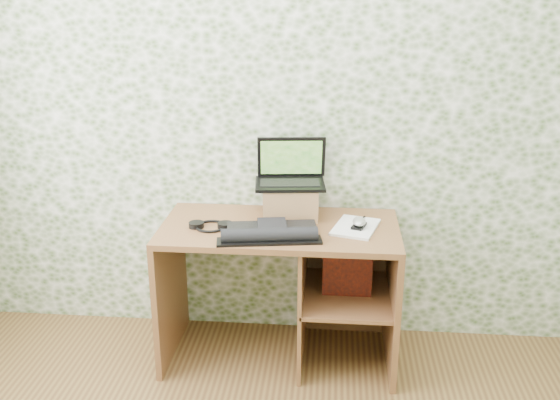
# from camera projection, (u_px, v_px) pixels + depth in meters

# --- Properties ---
(wall_back) EXTENTS (3.50, 0.00, 3.50)m
(wall_back) POSITION_uv_depth(u_px,v_px,m) (285.00, 106.00, 3.25)
(wall_back) COLOR white
(wall_back) RESTS_ON ground
(desk) EXTENTS (1.20, 0.60, 0.75)m
(desk) POSITION_uv_depth(u_px,v_px,m) (295.00, 272.00, 3.25)
(desk) COLOR brown
(desk) RESTS_ON floor
(riser) EXTENTS (0.30, 0.26, 0.17)m
(riser) POSITION_uv_depth(u_px,v_px,m) (290.00, 201.00, 3.25)
(riser) COLOR #A47249
(riser) RESTS_ON desk
(laptop) EXTENTS (0.38, 0.29, 0.24)m
(laptop) POSITION_uv_depth(u_px,v_px,m) (290.00, 173.00, 3.24)
(laptop) COLOR black
(laptop) RESTS_ON riser
(keyboard) EXTENTS (0.51, 0.32, 0.07)m
(keyboard) POSITION_uv_depth(u_px,v_px,m) (271.00, 232.00, 3.00)
(keyboard) COLOR black
(keyboard) RESTS_ON desk
(headphones) EXTENTS (0.22, 0.17, 0.03)m
(headphones) POSITION_uv_depth(u_px,v_px,m) (211.00, 226.00, 3.12)
(headphones) COLOR black
(headphones) RESTS_ON desk
(notepad) EXTENTS (0.26, 0.32, 0.01)m
(notepad) POSITION_uv_depth(u_px,v_px,m) (356.00, 227.00, 3.11)
(notepad) COLOR silver
(notepad) RESTS_ON desk
(mouse) EXTENTS (0.10, 0.12, 0.04)m
(mouse) POSITION_uv_depth(u_px,v_px,m) (359.00, 224.00, 3.09)
(mouse) COLOR silver
(mouse) RESTS_ON notepad
(pen) EXTENTS (0.06, 0.12, 0.01)m
(pen) POSITION_uv_depth(u_px,v_px,m) (360.00, 220.00, 3.17)
(pen) COLOR black
(pen) RESTS_ON notepad
(red_box) EXTENTS (0.25, 0.08, 0.30)m
(red_box) POSITION_uv_depth(u_px,v_px,m) (347.00, 266.00, 3.18)
(red_box) COLOR maroon
(red_box) RESTS_ON desk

